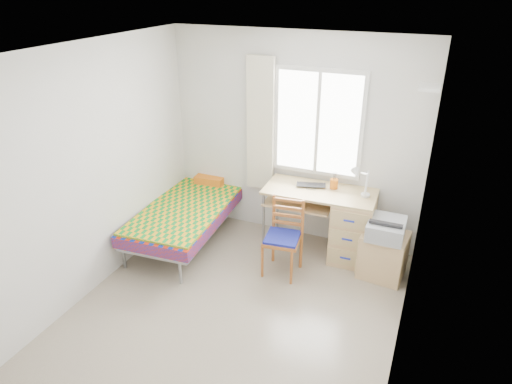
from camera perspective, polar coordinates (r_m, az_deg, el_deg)
floor at (r=4.91m, az=-2.51°, el=-14.37°), size 3.50×3.50×0.00m
ceiling at (r=3.81m, az=-3.29°, el=17.21°), size 3.50×3.50×0.00m
wall_back at (r=5.70m, az=4.75°, el=6.55°), size 3.20×0.00×3.20m
wall_left at (r=5.05m, az=-19.51°, el=2.51°), size 0.00×3.50×3.50m
wall_right at (r=3.86m, az=19.22°, el=-4.67°), size 0.00×3.50×3.50m
window at (r=5.53m, az=7.75°, el=8.50°), size 1.10×0.04×1.30m
curtain at (r=5.73m, az=0.55°, el=8.31°), size 0.35×0.05×1.70m
floating_shelf at (r=4.89m, az=20.91°, el=12.13°), size 0.20×0.32×0.03m
bed at (r=5.97m, az=-7.90°, el=-1.81°), size 1.08×2.10×0.88m
desk at (r=5.58m, az=11.30°, el=-3.94°), size 1.34×0.65×0.83m
chair at (r=5.20m, az=3.60°, el=-5.08°), size 0.43×0.43×0.90m
cabinet at (r=5.43m, az=15.58°, el=-7.57°), size 0.54×0.48×0.53m
printer at (r=5.22m, az=15.97°, el=-4.36°), size 0.39×0.46×0.20m
laptop at (r=5.52m, az=6.88°, el=0.61°), size 0.40×0.31×0.03m
pen_cup at (r=5.53m, az=9.72°, el=1.01°), size 0.11×0.11×0.12m
task_lamp at (r=5.23m, az=12.87°, el=1.61°), size 0.23×0.32×0.41m
book at (r=5.62m, az=5.93°, el=-1.68°), size 0.20×0.26×0.02m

